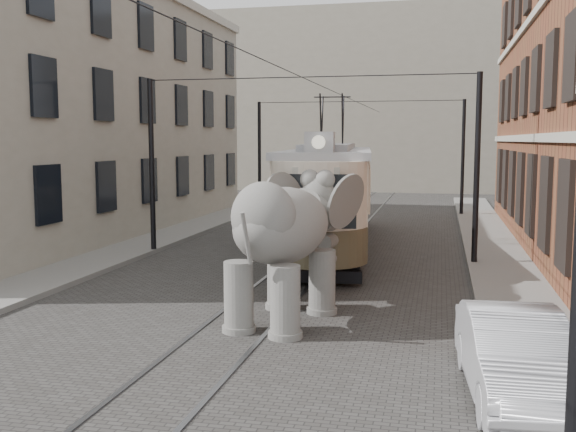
# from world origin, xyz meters

# --- Properties ---
(ground) EXTENTS (120.00, 120.00, 0.00)m
(ground) POSITION_xyz_m (0.00, 0.00, 0.00)
(ground) COLOR #3B3937
(tram_rails) EXTENTS (1.54, 80.00, 0.02)m
(tram_rails) POSITION_xyz_m (0.00, 0.00, 0.01)
(tram_rails) COLOR slate
(tram_rails) RESTS_ON ground
(sidewalk_right) EXTENTS (2.00, 60.00, 0.15)m
(sidewalk_right) POSITION_xyz_m (6.00, 0.00, 0.07)
(sidewalk_right) COLOR slate
(sidewalk_right) RESTS_ON ground
(sidewalk_left) EXTENTS (2.00, 60.00, 0.15)m
(sidewalk_left) POSITION_xyz_m (-6.50, 0.00, 0.07)
(sidewalk_left) COLOR slate
(sidewalk_left) RESTS_ON ground
(stucco_building) EXTENTS (7.00, 24.00, 10.00)m
(stucco_building) POSITION_xyz_m (-11.00, 10.00, 5.00)
(stucco_building) COLOR gray
(stucco_building) RESTS_ON ground
(distant_block) EXTENTS (28.00, 10.00, 14.00)m
(distant_block) POSITION_xyz_m (0.00, 40.00, 7.00)
(distant_block) COLOR gray
(distant_block) RESTS_ON ground
(catenary) EXTENTS (11.00, 30.20, 6.00)m
(catenary) POSITION_xyz_m (-0.20, 5.00, 3.00)
(catenary) COLOR black
(catenary) RESTS_ON ground
(tram) EXTENTS (4.36, 14.19, 5.54)m
(tram) POSITION_xyz_m (0.21, 8.87, 2.77)
(tram) COLOR beige
(tram) RESTS_ON ground
(elephant) EXTENTS (3.88, 5.79, 3.26)m
(elephant) POSITION_xyz_m (0.84, -1.60, 1.63)
(elephant) COLOR slate
(elephant) RESTS_ON ground
(parked_car) EXTENTS (1.77, 4.18, 1.34)m
(parked_car) POSITION_xyz_m (5.30, -5.01, 0.67)
(parked_car) COLOR #ABAAAF
(parked_car) RESTS_ON ground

